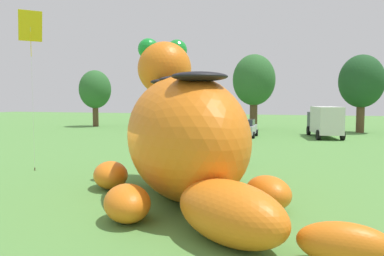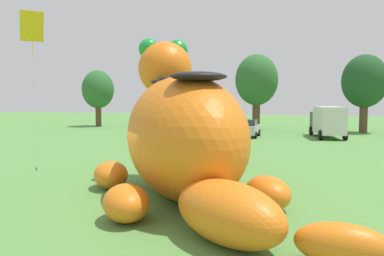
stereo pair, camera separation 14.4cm
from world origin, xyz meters
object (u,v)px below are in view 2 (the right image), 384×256
car_white (173,126)px  car_red (212,127)px  box_truck (327,121)px  tethered_flying_kite (32,29)px  spectator_by_cars (198,134)px  giant_inflatable_creature (184,135)px  car_silver (248,128)px  spectator_near_inflatable (246,149)px

car_white → car_red: same height
car_white → car_red: size_ratio=0.98×
box_truck → tethered_flying_kite: bearing=-123.1°
spectator_by_cars → tethered_flying_kite: size_ratio=0.21×
giant_inflatable_creature → tethered_flying_kite: size_ratio=1.34×
box_truck → tethered_flying_kite: 27.24m
car_silver → spectator_by_cars: size_ratio=2.42×
giant_inflatable_creature → spectator_near_inflatable: 7.98m
car_white → spectator_near_inflatable: (10.61, -16.14, -0.01)m
car_red → car_white: bearing=178.7°
car_red → box_truck: box_truck is taller
car_silver → spectator_near_inflatable: bearing=-80.8°
tethered_flying_kite → giant_inflatable_creature: bearing=-16.7°
car_silver → tethered_flying_kite: (-7.36, -20.55, 6.28)m
box_truck → car_red: bearing=-173.7°
car_silver → box_truck: 7.46m
car_silver → box_truck: (7.20, 1.79, 0.74)m
giant_inflatable_creature → car_silver: size_ratio=2.58×
car_red → car_silver: same height
spectator_near_inflatable → box_truck: bearing=74.8°
giant_inflatable_creature → car_red: size_ratio=2.52×
car_white → car_red: 4.29m
car_white → tethered_flying_kite: (0.74, -21.23, 6.28)m
car_red → spectator_by_cars: car_red is taller
tethered_flying_kite → spectator_by_cars: bearing=71.9°
box_truck → spectator_near_inflatable: size_ratio=3.90×
car_silver → spectator_by_cars: 7.60m
box_truck → giant_inflatable_creature: bearing=-102.5°
giant_inflatable_creature → car_silver: (-1.64, 23.26, -1.47)m
car_red → box_truck: (11.01, 1.22, 0.74)m
car_red → giant_inflatable_creature: bearing=-77.1°
spectator_by_cars → tethered_flying_kite: bearing=-108.1°
spectator_near_inflatable → car_silver: bearing=99.2°
tethered_flying_kite → box_truck: bearing=56.9°
giant_inflatable_creature → spectator_by_cars: (-4.57, 16.25, -1.47)m
car_silver → spectator_by_cars: car_silver is taller
car_silver → spectator_by_cars: bearing=-112.7°
car_red → tethered_flying_kite: tethered_flying_kite is taller
spectator_near_inflatable → spectator_by_cars: (-5.45, 8.45, 0.00)m
spectator_by_cars → car_white: bearing=123.9°
spectator_near_inflatable → tethered_flying_kite: bearing=-152.7°
box_truck → tethered_flying_kite: (-14.56, -22.35, 5.54)m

